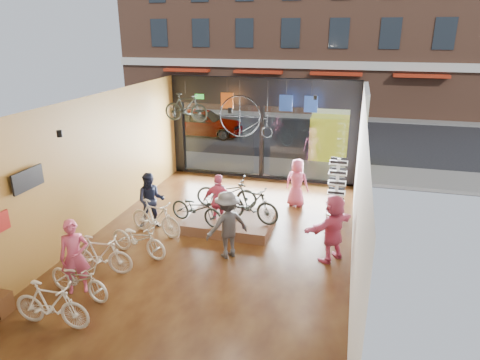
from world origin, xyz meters
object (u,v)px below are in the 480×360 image
(customer_0, at_px, (75,257))
(customer_1, at_px, (151,201))
(street_car, at_px, (203,122))
(customer_5, at_px, (333,228))
(customer_3, at_px, (227,225))
(floor_bike_1, at_px, (51,304))
(floor_bike_2, at_px, (79,279))
(display_bike_right, at_px, (227,192))
(box_truck, at_px, (340,120))
(display_bike_mid, at_px, (250,204))
(sunglasses_rack, at_px, (337,188))
(floor_bike_3, at_px, (100,255))
(customer_4, at_px, (297,183))
(floor_bike_5, at_px, (155,218))
(customer_2, at_px, (219,202))
(floor_bike_4, at_px, (138,239))
(penny_farthing, at_px, (248,118))
(display_platform, at_px, (230,222))
(display_bike_left, at_px, (196,208))
(hung_bike, at_px, (186,107))

(customer_0, bearing_deg, customer_1, 58.48)
(street_car, bearing_deg, customer_0, -171.11)
(customer_5, bearing_deg, customer_3, -40.94)
(floor_bike_1, relative_size, customer_1, 0.97)
(street_car, xyz_separation_m, customer_0, (2.26, -14.49, 0.11))
(floor_bike_2, distance_m, display_bike_right, 5.16)
(box_truck, distance_m, customer_1, 11.22)
(display_bike_mid, bearing_deg, sunglasses_rack, -38.12)
(floor_bike_3, bearing_deg, sunglasses_rack, -53.09)
(floor_bike_3, xyz_separation_m, customer_4, (3.88, 5.24, 0.31))
(customer_4, bearing_deg, customer_5, 125.75)
(floor_bike_2, bearing_deg, floor_bike_1, -162.99)
(street_car, relative_size, customer_5, 2.50)
(customer_3, xyz_separation_m, customer_4, (1.22, 3.73, -0.08))
(floor_bike_5, xyz_separation_m, customer_3, (2.28, -0.65, 0.37))
(floor_bike_2, relative_size, sunglasses_rack, 0.88)
(customer_0, height_order, customer_3, customer_3)
(box_truck, bearing_deg, customer_2, -106.74)
(box_truck, relative_size, floor_bike_5, 4.29)
(display_bike_mid, bearing_deg, customer_5, -98.90)
(floor_bike_1, distance_m, customer_1, 4.54)
(floor_bike_4, xyz_separation_m, penny_farthing, (1.45, 5.69, 2.05))
(street_car, relative_size, display_bike_right, 2.33)
(floor_bike_1, distance_m, penny_farthing, 9.04)
(box_truck, bearing_deg, display_platform, -105.38)
(floor_bike_3, distance_m, customer_5, 5.58)
(customer_4, bearing_deg, floor_bike_3, 67.06)
(floor_bike_2, bearing_deg, display_bike_mid, -22.99)
(display_bike_left, height_order, customer_0, customer_0)
(customer_2, bearing_deg, penny_farthing, -86.02)
(box_truck, relative_size, hung_bike, 4.54)
(floor_bike_1, xyz_separation_m, sunglasses_rack, (4.98, 6.70, 0.44))
(street_car, height_order, display_bike_mid, street_car)
(penny_farthing, bearing_deg, hung_bike, -158.20)
(display_bike_right, height_order, customer_4, customer_4)
(customer_5, bearing_deg, street_car, -109.22)
(hung_bike, bearing_deg, customer_4, -95.99)
(floor_bike_4, distance_m, customer_4, 5.46)
(display_bike_mid, distance_m, hung_bike, 4.59)
(floor_bike_2, height_order, display_platform, floor_bike_2)
(box_truck, relative_size, floor_bike_2, 4.46)
(floor_bike_1, xyz_separation_m, customer_2, (1.80, 4.96, 0.33))
(customer_3, bearing_deg, display_bike_left, -83.57)
(penny_farthing, relative_size, hung_bike, 1.18)
(box_truck, relative_size, sunglasses_rack, 3.91)
(customer_2, relative_size, hung_bike, 1.03)
(sunglasses_rack, bearing_deg, customer_5, -107.08)
(sunglasses_rack, bearing_deg, floor_bike_1, -144.74)
(customer_3, bearing_deg, floor_bike_1, 11.49)
(floor_bike_1, xyz_separation_m, customer_4, (3.71, 7.19, 0.31))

